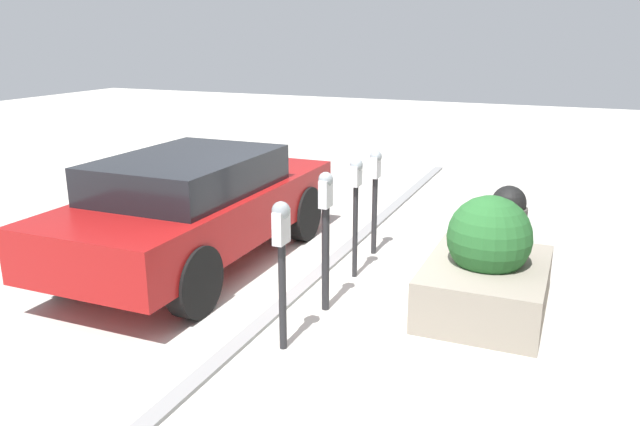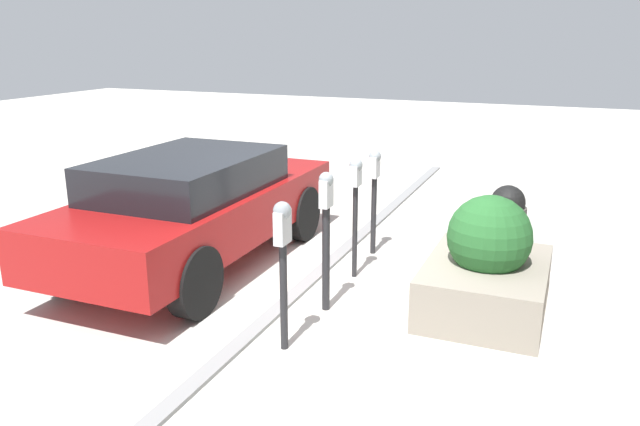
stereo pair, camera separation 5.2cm
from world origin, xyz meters
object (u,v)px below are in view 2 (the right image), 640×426
(parking_meter_middle, at_px, (356,192))
(parking_meter_fourth, at_px, (374,183))
(parking_meter_nearest, at_px, (283,247))
(parked_car_front, at_px, (196,205))
(planter_box, at_px, (487,268))
(parking_meter_second, at_px, (326,222))
(trash_bin, at_px, (506,226))

(parking_meter_middle, bearing_deg, parking_meter_fourth, 3.06)
(parking_meter_nearest, distance_m, parked_car_front, 2.47)
(parking_meter_fourth, xyz_separation_m, planter_box, (-1.22, -1.60, -0.48))
(parking_meter_second, distance_m, trash_bin, 2.56)
(parking_meter_nearest, bearing_deg, parked_car_front, 51.19)
(parking_meter_second, xyz_separation_m, parking_meter_fourth, (1.83, 0.07, -0.00))
(parking_meter_middle, bearing_deg, planter_box, -103.17)
(parking_meter_nearest, distance_m, parking_meter_second, 0.92)
(parking_meter_middle, relative_size, trash_bin, 1.39)
(parking_meter_middle, height_order, parking_meter_fourth, parking_meter_middle)
(parking_meter_middle, relative_size, planter_box, 0.86)
(parking_meter_middle, xyz_separation_m, parking_meter_fourth, (0.86, 0.05, -0.09))
(parking_meter_second, bearing_deg, parking_meter_middle, 1.68)
(parking_meter_second, relative_size, parking_meter_fourth, 1.08)
(parking_meter_nearest, bearing_deg, planter_box, -45.70)
(parking_meter_second, distance_m, parking_meter_fourth, 1.83)
(planter_box, distance_m, parked_car_front, 3.49)
(planter_box, bearing_deg, parking_meter_fourth, 52.65)
(parking_meter_nearest, bearing_deg, parking_meter_fourth, 0.77)
(parking_meter_nearest, relative_size, parked_car_front, 0.32)
(parking_meter_middle, bearing_deg, parking_meter_nearest, 179.74)
(parking_meter_fourth, relative_size, trash_bin, 1.33)
(parking_meter_second, bearing_deg, parking_meter_fourth, 2.32)
(planter_box, bearing_deg, parking_meter_second, 111.67)
(parking_meter_second, xyz_separation_m, parked_car_front, (0.62, 1.95, -0.18))
(parked_car_front, bearing_deg, parking_meter_middle, -79.60)
(parking_meter_middle, distance_m, parked_car_front, 1.98)
(parking_meter_second, height_order, parking_meter_fourth, parking_meter_second)
(parking_meter_second, bearing_deg, parking_meter_nearest, 177.69)
(parking_meter_fourth, bearing_deg, parking_meter_nearest, -179.23)
(parking_meter_nearest, xyz_separation_m, planter_box, (1.52, -1.56, -0.52))
(parking_meter_middle, distance_m, parking_meter_fourth, 0.86)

